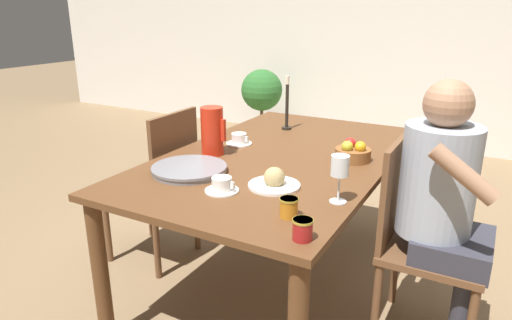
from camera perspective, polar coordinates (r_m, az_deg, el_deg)
name	(u,v)px	position (r m, az deg, el deg)	size (l,w,h in m)	color
ground_plane	(279,279)	(2.62, 2.85, -14.65)	(20.00, 20.00, 0.00)	#7F6647
wall_back	(411,21)	(5.08, 18.85, 16.09)	(10.00, 0.06, 2.60)	silver
dining_table	(281,171)	(2.33, 3.10, -1.42)	(1.04, 1.74, 0.72)	brown
chair_person_side	(418,237)	(2.13, 19.57, -9.11)	(0.42, 0.42, 0.90)	brown
chair_opposite	(160,183)	(2.66, -11.97, -2.83)	(0.42, 0.42, 0.90)	brown
person_seated	(445,198)	(2.01, 22.50, -4.45)	(0.39, 0.41, 1.18)	#33333D
red_pitcher	(212,131)	(2.29, -5.50, 3.67)	(0.14, 0.11, 0.24)	red
wine_glass_water	(340,168)	(1.73, 10.45, -0.99)	(0.07, 0.07, 0.19)	white
teacup_near_person	(222,186)	(1.84, -4.22, -3.21)	(0.14, 0.14, 0.06)	white
teacup_across	(239,140)	(2.48, -2.13, 2.56)	(0.14, 0.14, 0.06)	white
serving_tray	(189,169)	(2.08, -8.34, -1.14)	(0.34, 0.34, 0.03)	gray
bread_plate	(274,181)	(1.89, 2.29, -2.65)	(0.22, 0.22, 0.09)	white
jam_jar_amber	(289,207)	(1.62, 4.12, -5.84)	(0.07, 0.07, 0.07)	#C67A1E
jam_jar_red	(303,229)	(1.47, 5.85, -8.52)	(0.07, 0.07, 0.07)	#A81E1E
fruit_bowl	(353,152)	(2.26, 12.00, 0.93)	(0.17, 0.17, 0.10)	brown
candlestick_tall	(287,109)	(2.77, 3.89, 6.40)	(0.06, 0.06, 0.32)	black
potted_plant	(262,95)	(5.21, 0.72, 8.13)	(0.46, 0.46, 0.78)	#4C4742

